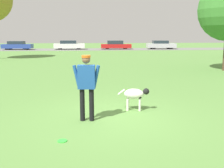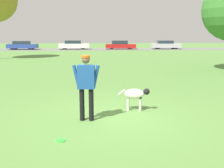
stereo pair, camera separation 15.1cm
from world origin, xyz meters
name	(u,v)px [view 1 (the left image)]	position (x,y,z in m)	size (l,w,h in m)	color
ground_plane	(111,118)	(0.00, 0.00, 0.00)	(120.00, 120.00, 0.00)	#56843D
far_road_strip	(93,49)	(0.00, 32.69, 0.01)	(120.00, 6.00, 0.01)	slate
person	(87,82)	(-0.66, -0.19, 1.05)	(0.72, 0.26, 1.75)	black
dog	(135,95)	(0.79, 0.68, 0.47)	(0.96, 0.43, 0.68)	silver
frisbee	(62,141)	(-1.19, -1.53, 0.01)	(0.21, 0.21, 0.02)	#33D838
parked_car_blue	(17,45)	(-11.01, 32.87, 0.63)	(4.30, 1.97, 1.25)	#284293
parked_car_white	(69,45)	(-3.48, 32.89, 0.66)	(4.58, 1.86, 1.32)	white
parked_car_red	(116,45)	(3.52, 32.91, 0.63)	(4.61, 2.00, 1.30)	red
parked_car_silver	(161,45)	(10.45, 32.72, 0.65)	(4.42, 1.99, 1.29)	#B7B7BC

